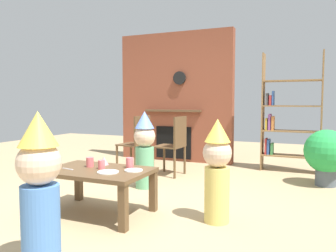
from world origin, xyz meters
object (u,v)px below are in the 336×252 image
paper_plate_rear (134,170)px  potted_plant_tall (327,153)px  paper_cup_near_right (130,163)px  paper_cup_near_left (101,165)px  dining_chair_middle (175,142)px  child_with_cone_hat (40,186)px  child_by_the_chairs (145,147)px  bookshelf (286,118)px  paper_plate_front (108,172)px  birthday_cake_slice (104,161)px  paper_cup_center (90,162)px  child_in_pink (217,168)px  coffee_table (98,176)px  dining_chair_left (138,140)px  paper_cup_far_left (54,164)px

paper_plate_rear → potted_plant_tall: (1.78, 2.05, -0.02)m
paper_cup_near_right → paper_plate_rear: paper_cup_near_right is taller
paper_cup_near_left → dining_chair_middle: size_ratio=0.10×
child_with_cone_hat → child_by_the_chairs: bearing=-6.8°
potted_plant_tall → dining_chair_middle: bearing=-173.4°
bookshelf → paper_plate_front: 3.33m
birthday_cake_slice → potted_plant_tall: potted_plant_tall is taller
paper_plate_front → paper_plate_rear: same height
paper_cup_center → child_in_pink: child_in_pink is taller
paper_plate_front → dining_chair_middle: bearing=93.6°
coffee_table → child_by_the_chairs: child_by_the_chairs is taller
paper_cup_center → birthday_cake_slice: 0.16m
paper_cup_center → dining_chair_left: 1.83m
birthday_cake_slice → paper_cup_center: bearing=-115.8°
bookshelf → dining_chair_left: size_ratio=2.11×
child_by_the_chairs → dining_chair_left: size_ratio=1.11×
paper_cup_center → child_with_cone_hat: bearing=-69.1°
dining_chair_left → potted_plant_tall: dining_chair_left is taller
paper_cup_center → paper_plate_front: paper_cup_center is taller
paper_plate_front → paper_plate_rear: bearing=42.0°
paper_cup_center → paper_plate_front: 0.37m
child_with_cone_hat → dining_chair_middle: bearing=-10.8°
child_by_the_chairs → paper_plate_front: bearing=8.8°
child_with_cone_hat → dining_chair_middle: size_ratio=1.19×
child_with_cone_hat → paper_cup_center: bearing=5.7°
paper_cup_far_left → paper_cup_near_right: bearing=28.5°
paper_cup_near_left → paper_plate_rear: bearing=8.1°
child_with_cone_hat → child_by_the_chairs: (-0.32, 2.13, -0.04)m
paper_cup_center → bookshelf: bearing=58.9°
bookshelf → dining_chair_left: bookshelf is taller
dining_chair_middle → potted_plant_tall: bearing=-169.8°
potted_plant_tall → birthday_cake_slice: bearing=-139.3°
paper_cup_center → dining_chair_middle: size_ratio=0.11×
bookshelf → potted_plant_tall: (0.57, -0.78, -0.42)m
paper_cup_near_right → paper_cup_far_left: size_ratio=1.00×
paper_plate_front → paper_plate_rear: (0.18, 0.17, 0.00)m
child_by_the_chairs → dining_chair_left: child_by_the_chairs is taller
paper_cup_center → dining_chair_left: (-0.41, 1.78, 0.01)m
dining_chair_left → potted_plant_tall: 2.72m
coffee_table → paper_plate_rear: bearing=11.8°
paper_cup_far_left → birthday_cake_slice: paper_cup_far_left is taller
birthday_cake_slice → child_with_cone_hat: size_ratio=0.09×
paper_cup_far_left → potted_plant_tall: (2.54, 2.29, -0.06)m
birthday_cake_slice → child_in_pink: bearing=1.5°
bookshelf → paper_plate_rear: 3.10m
bookshelf → dining_chair_middle: 1.86m
dining_chair_left → dining_chair_middle: 0.62m
paper_plate_rear → child_by_the_chairs: 1.08m
child_with_cone_hat → coffee_table: bearing=-0.0°
paper_plate_front → dining_chair_left: dining_chair_left is taller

